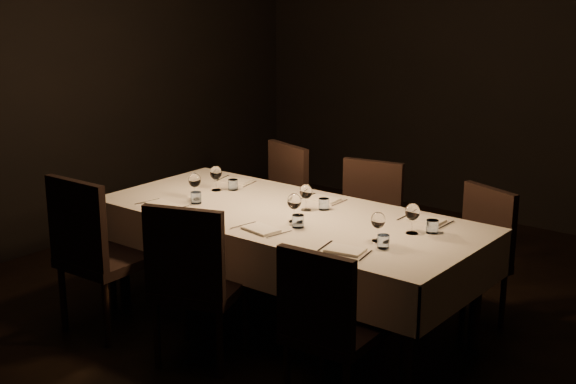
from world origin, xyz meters
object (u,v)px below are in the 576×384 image
Objects in this scene: chair_near_center at (194,278)px; chair_near_right at (326,322)px; chair_far_right at (475,250)px; chair_far_center at (366,221)px; dining_table at (288,224)px; chair_near_left at (96,249)px; chair_far_left at (276,202)px.

chair_near_right is at bearing 163.04° from chair_near_center.
chair_far_center is at bearing -163.34° from chair_far_right.
chair_near_left is (-0.88, -0.84, -0.12)m from dining_table.
chair_far_right is (0.87, -0.05, -0.02)m from chair_far_center.
chair_far_center is at bearing 22.19° from chair_far_left.
dining_table is 0.84m from chair_far_center.
chair_near_center is 1.65m from chair_far_left.
chair_near_center is 1.09× the size of chair_near_right.
chair_near_left reaches higher than chair_far_center.
chair_far_center is at bearing -121.03° from chair_near_left.
chair_near_left is 1.06× the size of chair_far_left.
chair_near_right is 1.74m from chair_far_center.
chair_far_left is at bearing -159.14° from chair_far_right.
chair_near_center reaches higher than chair_near_right.
chair_near_left is at bearing -15.07° from chair_near_center.
chair_near_center is at bearing -103.18° from chair_far_right.
dining_table is 2.53× the size of chair_near_center.
dining_table is 0.79m from chair_near_center.
dining_table is 2.69× the size of chair_far_center.
chair_near_center is at bearing -106.21° from chair_far_center.
chair_near_left is at bearing -79.45° from chair_far_left.
chair_near_right is (1.70, 0.10, -0.05)m from chair_near_left.
chair_far_right is (1.02, 1.55, -0.04)m from chair_near_center.
chair_far_right is at bearing -14.41° from chair_far_center.
chair_far_center is 0.87m from chair_far_right.
chair_near_left is 1.71m from chair_near_right.
chair_far_left reaches higher than chair_near_right.
chair_near_right is 2.14m from chair_far_left.
dining_table is 1.12m from chair_near_right.
chair_far_center is (-0.76, 1.56, 0.01)m from chair_near_right.
chair_near_right is (0.83, -0.74, -0.18)m from dining_table.
chair_near_right reaches higher than chair_far_right.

